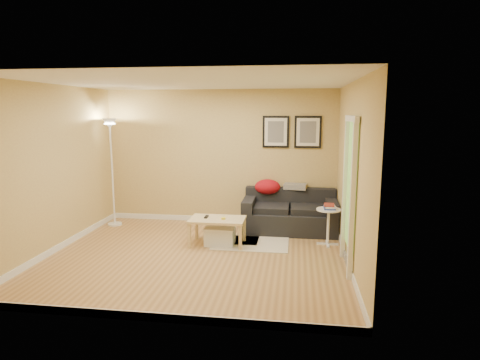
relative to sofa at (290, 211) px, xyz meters
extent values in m
plane|color=#B1844C|center=(-1.38, -1.53, -0.38)|extent=(4.50, 4.50, 0.00)
plane|color=white|center=(-1.38, -1.53, 2.23)|extent=(4.50, 4.50, 0.00)
plane|color=tan|center=(-1.38, 0.47, 0.92)|extent=(4.50, 0.00, 4.50)
plane|color=tan|center=(-1.38, -3.53, 0.92)|extent=(4.50, 0.00, 4.50)
plane|color=tan|center=(-3.63, -1.53, 0.92)|extent=(0.00, 4.00, 4.00)
plane|color=tan|center=(0.87, -1.53, 0.92)|extent=(0.00, 4.00, 4.00)
cube|color=white|center=(-1.38, 0.46, -0.33)|extent=(4.50, 0.02, 0.10)
cube|color=white|center=(-1.38, -3.52, -0.33)|extent=(4.50, 0.02, 0.10)
cube|color=white|center=(-3.62, -1.53, -0.33)|extent=(0.02, 4.00, 0.10)
cube|color=white|center=(0.86, -1.53, -0.33)|extent=(0.02, 4.00, 0.10)
cube|color=beige|center=(-0.63, -0.83, -0.37)|extent=(1.25, 0.85, 0.01)
cube|color=#668C4C|center=(-0.87, -0.70, -0.37)|extent=(0.70, 0.50, 0.01)
cube|color=black|center=(-1.36, -0.92, 0.08)|extent=(0.05, 0.16, 0.02)
cylinder|color=yellow|center=(-1.06, -1.01, 0.09)|extent=(0.07, 0.07, 0.03)
camera|label=1|loc=(0.09, -7.37, 1.82)|focal=30.67mm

